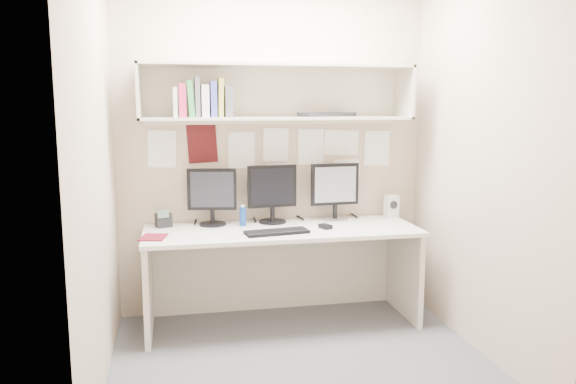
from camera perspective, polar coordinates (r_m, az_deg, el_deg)
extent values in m
cube|color=#4B4C51|center=(3.77, 1.31, -16.75)|extent=(2.40, 2.00, 0.01)
cube|color=tan|center=(4.39, -1.50, 4.57)|extent=(2.40, 0.02, 2.60)
cube|color=tan|center=(2.45, 6.54, 1.09)|extent=(2.40, 0.02, 2.60)
cube|color=tan|center=(3.36, -19.02, 2.76)|extent=(0.02, 2.00, 2.60)
cube|color=tan|center=(3.86, 19.08, 3.49)|extent=(0.02, 2.00, 2.60)
cube|color=silver|center=(4.13, -0.61, -3.93)|extent=(2.00, 0.70, 0.03)
cube|color=beige|center=(4.53, -1.39, -7.52)|extent=(1.96, 0.02, 0.70)
cube|color=beige|center=(4.19, -1.05, 7.51)|extent=(2.00, 0.38, 0.02)
cube|color=beige|center=(4.20, -1.07, 12.71)|extent=(2.00, 0.38, 0.02)
cube|color=beige|center=(4.36, -1.49, 10.06)|extent=(2.00, 0.02, 0.40)
cube|color=beige|center=(4.13, -14.92, 9.84)|extent=(0.02, 0.38, 0.40)
cube|color=beige|center=(4.47, 11.71, 9.85)|extent=(0.02, 0.38, 0.40)
cylinder|color=black|center=(4.28, -7.66, -3.25)|extent=(0.20, 0.20, 0.01)
cylinder|color=black|center=(4.26, -7.67, -2.49)|extent=(0.03, 0.03, 0.10)
cube|color=black|center=(4.24, -7.74, 0.28)|extent=(0.37, 0.10, 0.31)
cube|color=black|center=(4.22, -7.72, 0.24)|extent=(0.32, 0.06, 0.27)
cylinder|color=black|center=(4.33, -1.58, -3.02)|extent=(0.21, 0.21, 0.02)
cylinder|color=black|center=(4.32, -1.59, -2.24)|extent=(0.03, 0.03, 0.10)
cube|color=black|center=(4.29, -1.63, 0.59)|extent=(0.38, 0.07, 0.32)
cube|color=black|center=(4.27, -1.58, 0.55)|extent=(0.33, 0.03, 0.28)
cylinder|color=#A5A5AA|center=(4.44, 4.78, -2.75)|extent=(0.21, 0.21, 0.02)
cylinder|color=black|center=(4.43, 4.79, -1.99)|extent=(0.03, 0.03, 0.11)
cube|color=black|center=(4.40, 4.78, 0.79)|extent=(0.38, 0.06, 0.33)
cube|color=silver|center=(4.38, 4.85, 0.75)|extent=(0.33, 0.02, 0.28)
cube|color=black|center=(3.96, -1.14, -4.09)|extent=(0.47, 0.22, 0.02)
cube|color=black|center=(4.13, 3.82, -3.51)|extent=(0.09, 0.11, 0.03)
cube|color=beige|center=(4.59, 10.46, -1.41)|extent=(0.10, 0.10, 0.18)
cylinder|color=black|center=(4.54, 10.69, -1.29)|extent=(0.06, 0.01, 0.06)
cylinder|color=navy|center=(4.22, -4.61, -2.48)|extent=(0.05, 0.05, 0.14)
cylinder|color=white|center=(4.20, -4.62, -1.47)|extent=(0.03, 0.03, 0.02)
cube|color=maroon|center=(3.94, -13.51, -4.49)|extent=(0.20, 0.23, 0.01)
cube|color=black|center=(4.27, -12.53, -2.80)|extent=(0.13, 0.12, 0.10)
cube|color=#4C6659|center=(4.21, -12.56, -2.20)|extent=(0.08, 0.03, 0.06)
cube|color=beige|center=(4.06, -11.39, 8.93)|extent=(0.03, 0.17, 0.21)
cube|color=#B42148|center=(4.07, -10.67, 9.11)|extent=(0.05, 0.17, 0.23)
cube|color=#297C3C|center=(4.07, -9.87, 9.30)|extent=(0.04, 0.17, 0.26)
cube|color=#4E4C52|center=(4.07, -9.20, 9.47)|extent=(0.03, 0.17, 0.28)
cube|color=silver|center=(4.07, -8.43, 9.11)|extent=(0.05, 0.17, 0.23)
cube|color=#373D8B|center=(4.07, -7.60, 9.29)|extent=(0.04, 0.17, 0.25)
cube|color=olive|center=(4.08, -6.88, 9.47)|extent=(0.03, 0.17, 0.27)
cube|color=#434346|center=(4.08, -6.08, 9.10)|extent=(0.05, 0.17, 0.22)
cube|color=black|center=(4.29, 3.97, 7.87)|extent=(0.47, 0.32, 0.03)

